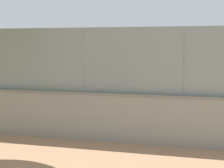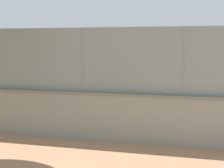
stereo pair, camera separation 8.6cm
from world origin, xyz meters
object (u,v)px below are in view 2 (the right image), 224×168
Objects in this scene: player_at_service_line at (76,84)px; sports_ball at (56,107)px; player_near_wall_returning at (50,91)px; player_baseline_waiting at (205,88)px.

player_at_service_line is 13.80× the size of sports_ball.
player_near_wall_returning is at bearing 79.17° from player_at_service_line.
player_baseline_waiting reaches higher than sports_ball.
player_at_service_line is at bearing -100.83° from player_near_wall_returning.
sports_ball is at bearing -105.96° from player_near_wall_returning.
player_at_service_line is 1.00× the size of player_near_wall_returning.
player_baseline_waiting is 1.05× the size of player_near_wall_returning.
player_baseline_waiting is at bearing 176.47° from player_at_service_line.
player_at_service_line is 0.96× the size of player_baseline_waiting.
player_baseline_waiting is 14.43× the size of sports_ball.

